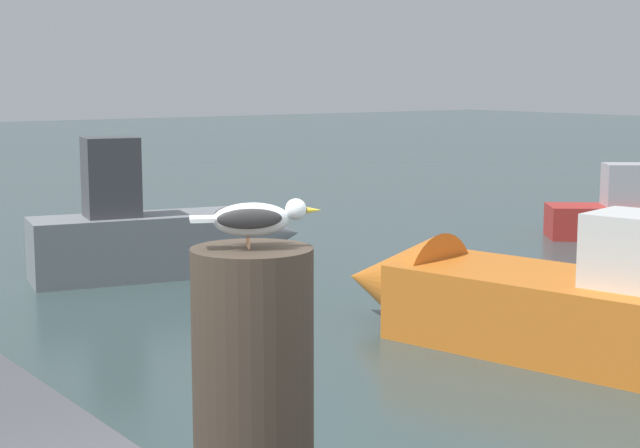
{
  "coord_description": "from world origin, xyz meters",
  "views": [
    {
      "loc": [
        2.41,
        -1.81,
        2.77
      ],
      "look_at": [
        -0.04,
        -0.02,
        2.32
      ],
      "focal_mm": 55.82,
      "sensor_mm": 36.0,
      "label": 1
    }
  ],
  "objects_px": {
    "boat_grey": "(165,236)",
    "mooring_post": "(254,426)",
    "boat_orange": "(576,309)",
    "seagull": "(254,218)"
  },
  "relations": [
    {
      "from": "seagull",
      "to": "boat_orange",
      "type": "xyz_separation_m",
      "value": [
        -3.84,
        6.2,
        -1.87
      ]
    },
    {
      "from": "mooring_post",
      "to": "seagull",
      "type": "distance_m",
      "value": 0.64
    },
    {
      "from": "mooring_post",
      "to": "boat_orange",
      "type": "relative_size",
      "value": 0.17
    },
    {
      "from": "boat_grey",
      "to": "seagull",
      "type": "bearing_deg",
      "value": -25.8
    },
    {
      "from": "boat_grey",
      "to": "boat_orange",
      "type": "distance_m",
      "value": 6.28
    },
    {
      "from": "boat_grey",
      "to": "mooring_post",
      "type": "bearing_deg",
      "value": -25.83
    },
    {
      "from": "mooring_post",
      "to": "boat_grey",
      "type": "bearing_deg",
      "value": 154.17
    },
    {
      "from": "seagull",
      "to": "boat_grey",
      "type": "relative_size",
      "value": 0.09
    },
    {
      "from": "boat_orange",
      "to": "boat_grey",
      "type": "bearing_deg",
      "value": -167.22
    },
    {
      "from": "seagull",
      "to": "mooring_post",
      "type": "bearing_deg",
      "value": -115.99
    }
  ]
}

